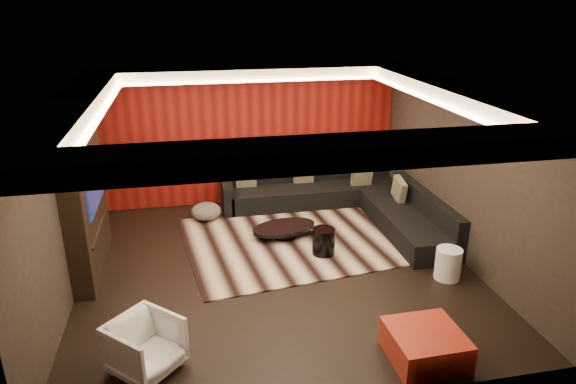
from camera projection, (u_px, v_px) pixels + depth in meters
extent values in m
cube|color=black|center=(277.00, 268.00, 8.18)|extent=(6.00, 6.00, 0.02)
cube|color=silver|center=(276.00, 91.00, 7.18)|extent=(6.00, 6.00, 0.02)
cube|color=black|center=(250.00, 136.00, 10.44)|extent=(6.00, 0.02, 2.80)
cube|color=black|center=(63.00, 200.00, 7.12)|extent=(0.02, 6.00, 2.80)
cube|color=black|center=(460.00, 173.00, 8.24)|extent=(0.02, 6.00, 2.80)
cube|color=#6B0C0A|center=(250.00, 136.00, 10.40)|extent=(5.98, 0.05, 2.78)
cube|color=silver|center=(250.00, 74.00, 9.70)|extent=(6.00, 0.60, 0.22)
cube|color=silver|center=(327.00, 153.00, 4.75)|extent=(6.00, 0.60, 0.22)
cube|color=silver|center=(73.00, 107.00, 6.72)|extent=(0.60, 4.80, 0.22)
cube|color=silver|center=(452.00, 93.00, 7.73)|extent=(0.60, 4.80, 0.22)
cube|color=#FFD899|center=(253.00, 81.00, 9.42)|extent=(4.80, 0.08, 0.04)
cube|color=#FFD899|center=(318.00, 152.00, 5.09)|extent=(4.80, 0.08, 0.04)
cube|color=#FFD899|center=(101.00, 113.00, 6.81)|extent=(0.08, 4.80, 0.04)
cube|color=#FFD899|center=(430.00, 100.00, 7.69)|extent=(0.08, 4.80, 0.04)
cube|color=black|center=(86.00, 204.00, 7.81)|extent=(0.30, 2.00, 2.20)
cube|color=black|center=(93.00, 181.00, 7.71)|extent=(0.04, 1.30, 0.80)
cube|color=black|center=(100.00, 227.00, 7.98)|extent=(0.04, 1.60, 0.04)
cube|color=#C2AA8E|center=(301.00, 238.00, 9.16)|extent=(4.35, 3.48, 0.02)
cylinder|color=black|center=(284.00, 231.00, 9.19)|extent=(1.40, 1.40, 0.20)
cylinder|color=black|center=(324.00, 241.00, 8.52)|extent=(0.45, 0.45, 0.45)
ellipsoid|color=#BAAB90|center=(206.00, 211.00, 9.88)|extent=(0.59, 0.59, 0.32)
cylinder|color=white|center=(448.00, 264.00, 7.80)|extent=(0.46, 0.46, 0.49)
cube|color=maroon|center=(425.00, 345.00, 6.07)|extent=(0.85, 0.85, 0.37)
imported|color=white|center=(145.00, 346.00, 5.83)|extent=(1.01, 1.01, 0.66)
cube|color=black|center=(314.00, 194.00, 10.68)|extent=(3.50, 0.90, 0.40)
cube|color=black|center=(310.00, 172.00, 10.86)|extent=(3.50, 0.20, 0.35)
cube|color=black|center=(407.00, 223.00, 9.32)|extent=(0.90, 2.60, 0.40)
cube|color=black|center=(427.00, 203.00, 9.25)|extent=(0.20, 2.60, 0.35)
cube|color=black|center=(227.00, 196.00, 10.31)|extent=(0.20, 0.90, 0.60)
cube|color=beige|center=(304.00, 173.00, 10.66)|extent=(0.42, 0.20, 0.44)
cube|color=beige|center=(399.00, 190.00, 9.74)|extent=(0.12, 0.50, 0.50)
cube|color=beige|center=(246.00, 177.00, 10.42)|extent=(0.42, 0.20, 0.44)
cube|color=beige|center=(362.00, 175.00, 10.51)|extent=(0.42, 0.20, 0.44)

